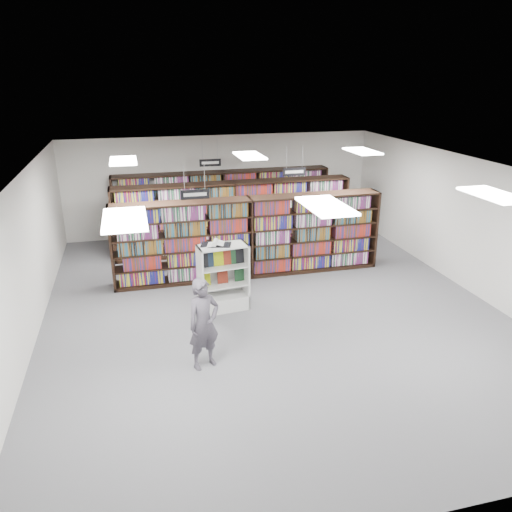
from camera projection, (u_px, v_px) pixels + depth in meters
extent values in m
plane|color=#525257|center=(270.00, 307.00, 11.47)|extent=(12.00, 12.00, 0.00)
cube|color=silver|center=(272.00, 169.00, 10.36)|extent=(10.00, 12.00, 0.10)
cube|color=silver|center=(221.00, 185.00, 16.36)|extent=(10.00, 0.10, 3.20)
cube|color=silver|center=(421.00, 412.00, 5.46)|extent=(10.00, 0.10, 3.20)
cube|color=silver|center=(26.00, 262.00, 9.76)|extent=(0.10, 12.00, 3.20)
cube|color=silver|center=(470.00, 225.00, 12.07)|extent=(0.10, 12.00, 3.20)
cube|color=black|center=(250.00, 238.00, 12.92)|extent=(7.00, 0.60, 2.10)
cube|color=maroon|center=(250.00, 238.00, 12.92)|extent=(6.88, 0.42, 1.98)
cube|color=black|center=(234.00, 217.00, 14.74)|extent=(7.00, 0.60, 2.10)
cube|color=maroon|center=(234.00, 217.00, 14.74)|extent=(6.88, 0.42, 1.98)
cube|color=black|center=(223.00, 203.00, 16.28)|extent=(7.00, 0.60, 2.10)
cube|color=maroon|center=(223.00, 203.00, 16.28)|extent=(6.88, 0.42, 1.98)
cylinder|color=#B2B2B7|center=(184.00, 177.00, 10.97)|extent=(0.01, 0.01, 0.58)
cylinder|color=#B2B2B7|center=(204.00, 176.00, 11.07)|extent=(0.01, 0.01, 0.58)
cube|color=black|center=(195.00, 194.00, 11.16)|extent=(0.65, 0.02, 0.22)
cube|color=silver|center=(195.00, 195.00, 11.15)|extent=(0.52, 0.00, 0.08)
cylinder|color=#B2B2B7|center=(287.00, 157.00, 13.48)|extent=(0.01, 0.01, 0.58)
cylinder|color=#B2B2B7|center=(303.00, 157.00, 13.58)|extent=(0.01, 0.01, 0.58)
cube|color=black|center=(294.00, 172.00, 13.67)|extent=(0.65, 0.02, 0.22)
cube|color=silver|center=(294.00, 172.00, 13.66)|extent=(0.52, 0.00, 0.08)
cylinder|color=#B2B2B7|center=(202.00, 150.00, 14.83)|extent=(0.01, 0.01, 0.58)
cylinder|color=#B2B2B7|center=(217.00, 149.00, 14.94)|extent=(0.01, 0.01, 0.58)
cube|color=black|center=(210.00, 163.00, 15.02)|extent=(0.65, 0.02, 0.22)
cube|color=silver|center=(210.00, 163.00, 15.01)|extent=(0.52, 0.00, 0.08)
cube|color=white|center=(125.00, 219.00, 6.95)|extent=(0.60, 1.20, 0.04)
cube|color=white|center=(326.00, 206.00, 7.64)|extent=(0.60, 1.20, 0.04)
cube|color=white|center=(494.00, 195.00, 8.34)|extent=(0.60, 1.20, 0.04)
cube|color=white|center=(123.00, 161.00, 11.49)|extent=(0.60, 1.20, 0.04)
cube|color=white|center=(250.00, 156.00, 12.19)|extent=(0.60, 1.20, 0.04)
cube|color=white|center=(362.00, 151.00, 12.88)|extent=(0.60, 1.20, 0.04)
cube|color=silver|center=(224.00, 302.00, 11.36)|extent=(1.15, 0.66, 0.33)
cube|color=silver|center=(200.00, 281.00, 10.98)|extent=(0.10, 0.55, 1.53)
cube|color=silver|center=(245.00, 274.00, 11.32)|extent=(0.10, 0.55, 1.53)
cube|color=silver|center=(220.00, 273.00, 11.38)|extent=(1.09, 0.15, 1.53)
cube|color=silver|center=(222.00, 246.00, 10.89)|extent=(1.15, 0.66, 0.03)
cube|color=silver|center=(223.00, 284.00, 11.21)|extent=(1.06, 0.62, 0.02)
cube|color=silver|center=(223.00, 266.00, 11.05)|extent=(1.06, 0.62, 0.02)
cube|color=black|center=(203.00, 260.00, 10.90)|extent=(0.23, 0.10, 0.33)
cube|color=#142236|center=(211.00, 260.00, 10.95)|extent=(0.23, 0.10, 0.33)
cube|color=#B3C60A|center=(218.00, 259.00, 11.01)|extent=(0.23, 0.10, 0.33)
cube|color=maroon|center=(226.00, 258.00, 11.06)|extent=(0.23, 0.10, 0.33)
cube|color=#194323|center=(233.00, 257.00, 11.12)|extent=(0.23, 0.10, 0.33)
cube|color=black|center=(240.00, 256.00, 11.18)|extent=(0.23, 0.10, 0.33)
cube|color=#B3C60A|center=(205.00, 279.00, 11.06)|extent=(0.25, 0.09, 0.31)
cube|color=maroon|center=(223.00, 277.00, 11.19)|extent=(0.25, 0.09, 0.31)
cube|color=#194323|center=(240.00, 274.00, 11.33)|extent=(0.25, 0.09, 0.31)
cube|color=black|center=(216.00, 245.00, 10.91)|extent=(0.72, 0.54, 0.02)
cube|color=white|center=(209.00, 245.00, 10.87)|extent=(0.37, 0.41, 0.06)
cube|color=white|center=(223.00, 244.00, 10.94)|extent=(0.37, 0.41, 0.08)
cylinder|color=white|center=(215.00, 242.00, 10.88)|extent=(0.19, 0.34, 0.10)
imported|color=#4A4650|center=(204.00, 324.00, 8.91)|extent=(0.74, 0.63, 1.72)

